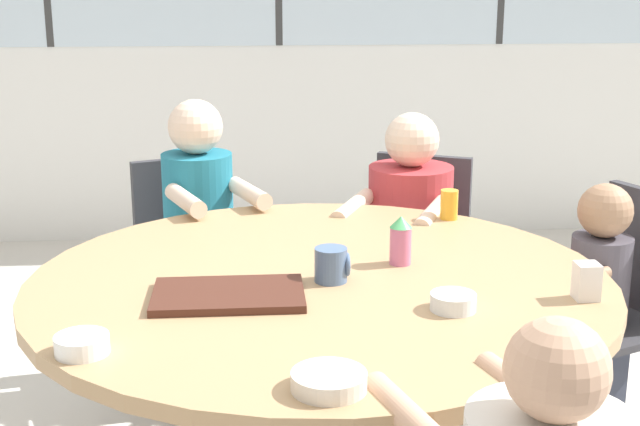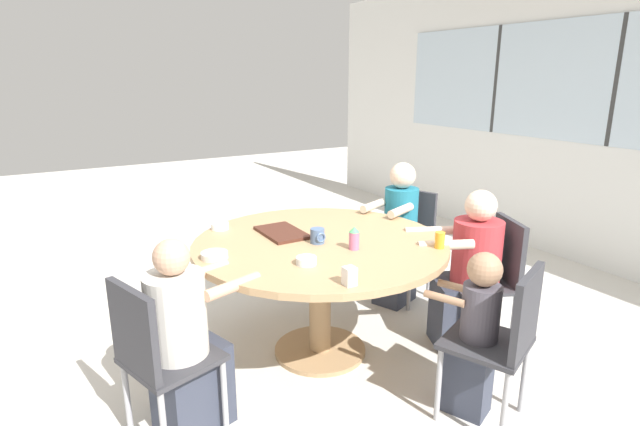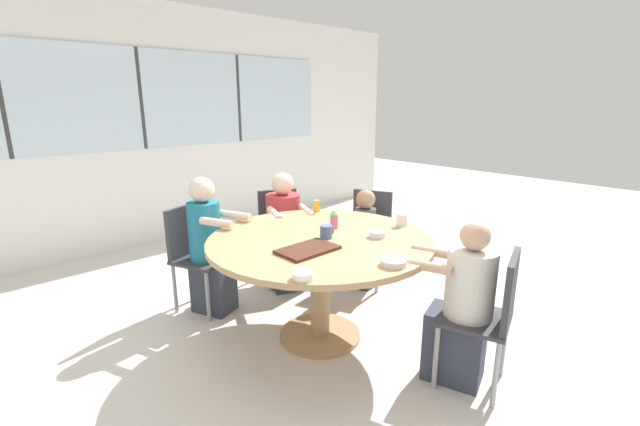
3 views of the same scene
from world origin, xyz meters
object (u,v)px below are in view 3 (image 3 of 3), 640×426
at_px(bowl_cereal, 394,262).
at_px(coffee_mug, 326,232).
at_px(person_toddler, 364,241).
at_px(milk_carton_small, 402,220).
at_px(person_woman_green_shirt, 462,311).
at_px(chair_for_toddler, 369,228).
at_px(bowl_white_shallow, 303,275).
at_px(chair_for_man_blue_shirt, 280,227).
at_px(person_man_teal_shirt, 209,250).
at_px(person_man_blue_shirt, 285,236).
at_px(chair_for_man_teal_shirt, 194,248).
at_px(sippy_cup, 334,219).
at_px(juice_glass, 317,206).
at_px(bowl_fruit, 377,234).
at_px(chair_for_woman_green_shirt, 491,309).

bearing_deg(bowl_cereal, coffee_mug, 84.15).
bearing_deg(person_toddler, milk_carton_small, 132.98).
bearing_deg(person_woman_green_shirt, person_toddler, 47.50).
height_order(chair_for_toddler, bowl_white_shallow, chair_for_toddler).
xyz_separation_m(chair_for_man_blue_shirt, bowl_cereal, (-0.51, -1.73, 0.27)).
distance_m(milk_carton_small, bowl_cereal, 0.83).
relative_size(person_woman_green_shirt, person_man_teal_shirt, 0.92).
height_order(person_man_blue_shirt, bowl_cereal, person_man_blue_shirt).
height_order(chair_for_man_blue_shirt, chair_for_man_teal_shirt, same).
bearing_deg(bowl_white_shallow, coffee_mug, 35.78).
xyz_separation_m(chair_for_man_blue_shirt, sippy_cup, (-0.24, -0.97, 0.33)).
height_order(person_man_blue_shirt, juice_glass, person_man_blue_shirt).
bearing_deg(chair_for_man_teal_shirt, person_man_teal_shirt, 90.00).
bearing_deg(coffee_mug, person_man_blue_shirt, 68.40).
relative_size(person_man_teal_shirt, bowl_white_shallow, 9.56).
bearing_deg(bowl_cereal, person_toddler, 47.70).
relative_size(chair_for_man_blue_shirt, person_man_teal_shirt, 0.77).
height_order(coffee_mug, juice_glass, juice_glass).
relative_size(chair_for_toddler, sippy_cup, 6.21).
xyz_separation_m(chair_for_toddler, sippy_cup, (-0.84, -0.36, 0.33)).
height_order(chair_for_man_teal_shirt, person_toddler, person_toddler).
bearing_deg(bowl_fruit, milk_carton_small, 7.83).
bearing_deg(chair_for_toddler, chair_for_man_teal_shirt, 44.34).
bearing_deg(bowl_white_shallow, chair_for_man_blue_shirt, 55.98).
height_order(coffee_mug, milk_carton_small, milk_carton_small).
xyz_separation_m(chair_for_man_teal_shirt, person_woman_green_shirt, (0.72, -2.03, -0.05)).
xyz_separation_m(chair_for_man_teal_shirt, bowl_cereal, (0.39, -1.75, 0.27)).
height_order(coffee_mug, bowl_cereal, coffee_mug).
distance_m(person_man_blue_shirt, person_toddler, 0.74).
bearing_deg(person_woman_green_shirt, person_man_blue_shirt, 69.46).
relative_size(chair_for_toddler, person_toddler, 0.94).
bearing_deg(milk_carton_small, bowl_cereal, -146.88).
relative_size(person_man_teal_shirt, person_toddler, 1.22).
bearing_deg(chair_for_man_blue_shirt, juice_glass, 114.37).
xyz_separation_m(chair_for_man_blue_shirt, bowl_white_shallow, (-1.02, -1.52, 0.28)).
bearing_deg(bowl_cereal, milk_carton_small, 33.12).
height_order(chair_for_man_blue_shirt, sippy_cup, sippy_cup).
bearing_deg(person_toddler, chair_for_woman_green_shirt, 135.90).
bearing_deg(coffee_mug, chair_for_man_blue_shirt, 68.08).
bearing_deg(bowl_fruit, person_man_blue_shirt, 85.25).
bearing_deg(milk_carton_small, chair_for_man_blue_shirt, 98.20).
xyz_separation_m(coffee_mug, sippy_cup, (0.21, 0.13, 0.03)).
height_order(chair_for_man_blue_shirt, person_man_blue_shirt, person_man_blue_shirt).
bearing_deg(person_toddler, chair_for_man_teal_shirt, 40.16).
relative_size(chair_for_toddler, milk_carton_small, 9.28).
bearing_deg(juice_glass, bowl_fruit, -101.81).
height_order(coffee_mug, bowl_white_shallow, coffee_mug).
xyz_separation_m(chair_for_man_teal_shirt, bowl_fruit, (0.73, -1.35, 0.28)).
distance_m(chair_for_man_teal_shirt, chair_for_toddler, 1.62).
relative_size(person_man_blue_shirt, person_toddler, 1.16).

